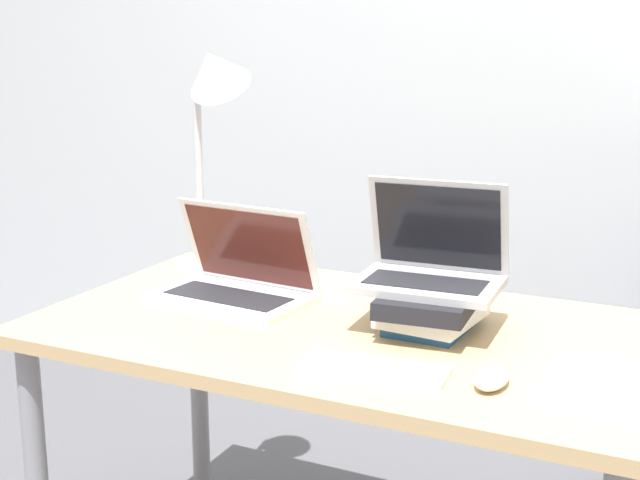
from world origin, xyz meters
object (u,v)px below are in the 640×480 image
(laptop_left, at_px, (237,280))
(mouse, at_px, (492,378))
(desk_lamp, at_px, (212,96))
(wireless_keyboard, at_px, (373,368))
(laptop_on_books, at_px, (431,264))
(notepad, at_px, (601,384))
(book_stack, at_px, (432,308))

(laptop_left, distance_m, mouse, 0.73)
(mouse, xyz_separation_m, desk_lamp, (-0.86, 0.44, 0.44))
(wireless_keyboard, relative_size, mouse, 2.71)
(laptop_on_books, relative_size, mouse, 2.94)
(wireless_keyboard, bearing_deg, mouse, 7.02)
(mouse, bearing_deg, notepad, 25.26)
(laptop_left, xyz_separation_m, mouse, (0.68, -0.26, -0.03))
(mouse, relative_size, notepad, 0.39)
(wireless_keyboard, bearing_deg, book_stack, 85.82)
(book_stack, xyz_separation_m, mouse, (0.20, -0.24, -0.03))
(wireless_keyboard, distance_m, mouse, 0.22)
(laptop_on_books, xyz_separation_m, wireless_keyboard, (-0.01, -0.30, -0.13))
(book_stack, distance_m, notepad, 0.41)
(laptop_left, distance_m, desk_lamp, 0.48)
(book_stack, bearing_deg, desk_lamp, 163.16)
(mouse, xyz_separation_m, notepad, (0.18, 0.08, -0.01))
(desk_lamp, bearing_deg, laptop_left, -46.52)
(laptop_left, height_order, mouse, laptop_left)
(laptop_left, relative_size, laptop_on_books, 1.21)
(mouse, bearing_deg, desk_lamp, 152.61)
(laptop_on_books, bearing_deg, desk_lamp, 165.10)
(book_stack, relative_size, notepad, 1.04)
(laptop_left, bearing_deg, wireless_keyboard, -31.55)
(laptop_left, bearing_deg, notepad, -11.62)
(mouse, bearing_deg, book_stack, 128.81)
(wireless_keyboard, xyz_separation_m, desk_lamp, (-0.64, 0.47, 0.45))
(notepad, bearing_deg, book_stack, 156.64)
(wireless_keyboard, relative_size, notepad, 1.05)
(notepad, bearing_deg, wireless_keyboard, -164.37)
(book_stack, bearing_deg, notepad, -23.36)
(book_stack, relative_size, laptop_on_books, 0.91)
(notepad, bearing_deg, laptop_on_books, 153.99)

